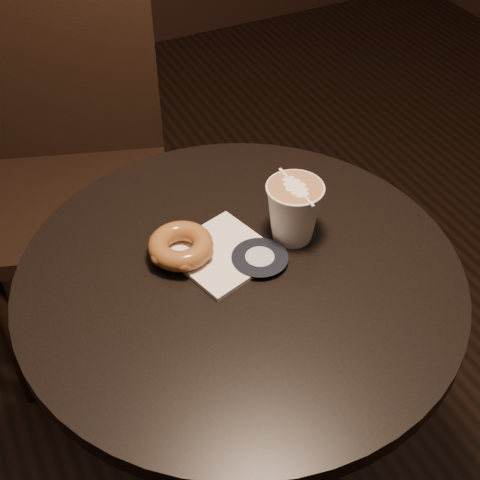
# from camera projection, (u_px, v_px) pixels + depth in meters

# --- Properties ---
(cafe_table) EXTENTS (0.70, 0.70, 0.75)m
(cafe_table) POSITION_uv_depth(u_px,v_px,m) (240.00, 351.00, 1.17)
(cafe_table) COLOR black
(cafe_table) RESTS_ON ground
(chair) EXTENTS (0.55, 0.55, 1.09)m
(chair) POSITION_uv_depth(u_px,v_px,m) (70.00, 137.00, 1.56)
(chair) COLOR black
(chair) RESTS_ON ground
(pastry_bag) EXTENTS (0.18, 0.18, 0.01)m
(pastry_bag) POSITION_uv_depth(u_px,v_px,m) (222.00, 254.00, 1.06)
(pastry_bag) COLOR white
(pastry_bag) RESTS_ON cafe_table
(doughnut) EXTENTS (0.10, 0.10, 0.03)m
(doughnut) POSITION_uv_depth(u_px,v_px,m) (181.00, 246.00, 1.04)
(doughnut) COLOR brown
(doughnut) RESTS_ON pastry_bag
(latte_cup) EXTENTS (0.09, 0.09, 0.10)m
(latte_cup) POSITION_uv_depth(u_px,v_px,m) (294.00, 212.00, 1.06)
(latte_cup) COLOR white
(latte_cup) RESTS_ON cafe_table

